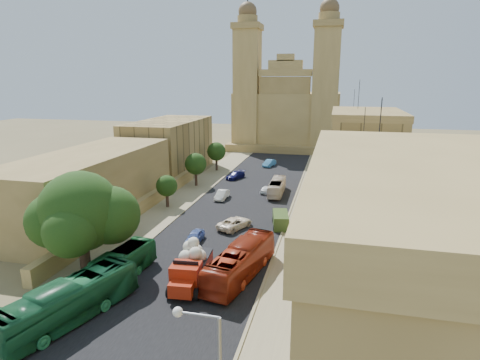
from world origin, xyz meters
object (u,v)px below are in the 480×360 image
at_px(olive_pickup, 280,220).
at_px(bus_cream_east, 277,187).
at_px(church, 287,111).
at_px(street_tree_a, 123,212).
at_px(car_blue_a, 195,237).
at_px(pedestrian_a, 299,254).
at_px(car_white_a, 222,195).
at_px(street_tree_d, 216,152).
at_px(car_blue_b, 269,163).
at_px(bus_green_north, 116,268).
at_px(car_dkblue, 235,175).
at_px(red_truck, 191,266).
at_px(street_tree_c, 196,164).
at_px(car_white_b, 267,189).
at_px(ficus_tree, 81,214).
at_px(car_cream, 235,223).
at_px(bus_red_east, 241,262).
at_px(pedestrian_c, 291,246).
at_px(bus_green_south, 69,302).
at_px(street_tree_b, 167,186).

distance_m(olive_pickup, bus_cream_east, 14.22).
relative_size(church, street_tree_a, 7.61).
relative_size(car_blue_a, pedestrian_a, 1.90).
bearing_deg(church, car_white_a, -94.21).
bearing_deg(olive_pickup, church, 96.33).
xyz_separation_m(street_tree_d, bus_cream_east, (14.00, -14.01, -2.57)).
xyz_separation_m(street_tree_a, car_blue_b, (9.50, 42.01, -2.51)).
height_order(bus_green_north, car_dkblue, bus_green_north).
relative_size(red_truck, bus_cream_east, 0.82).
distance_m(church, street_tree_c, 44.15).
bearing_deg(car_white_b, ficus_tree, 78.10).
height_order(street_tree_a, car_white_b, street_tree_a).
bearing_deg(bus_cream_east, street_tree_d, -46.73).
relative_size(olive_pickup, car_cream, 0.89).
relative_size(bus_red_east, car_white_a, 2.76).
bearing_deg(pedestrian_c, car_cream, -104.95).
bearing_deg(bus_cream_east, bus_red_east, 89.85).
bearing_deg(car_blue_b, car_white_a, -83.36).
xyz_separation_m(car_blue_a, pedestrian_c, (10.61, -0.79, 0.29)).
xyz_separation_m(olive_pickup, car_blue_b, (-7.00, 34.01, -0.14)).
bearing_deg(car_cream, car_blue_b, -62.61).
relative_size(olive_pickup, bus_cream_east, 0.52).
bearing_deg(car_blue_b, car_cream, -73.35).
xyz_separation_m(bus_green_south, car_blue_a, (3.94, 16.20, -0.96)).
height_order(car_blue_a, pedestrian_a, pedestrian_a).
bearing_deg(street_tree_c, car_white_a, -45.71).
xyz_separation_m(car_blue_a, car_white_b, (4.32, 21.38, -0.06)).
distance_m(church, pedestrian_a, 69.30).
bearing_deg(bus_cream_east, car_blue_a, 72.31).
xyz_separation_m(church, bus_green_north, (-5.71, -75.74, -8.16)).
bearing_deg(street_tree_a, street_tree_b, 90.00).
bearing_deg(street_tree_b, car_dkblue, 73.75).
relative_size(street_tree_b, bus_red_east, 0.42).
bearing_deg(olive_pickup, street_tree_c, 135.88).
xyz_separation_m(bus_green_north, car_white_a, (2.09, 26.58, -0.70)).
xyz_separation_m(street_tree_d, car_cream, (11.24, -29.89, -3.06)).
distance_m(street_tree_a, street_tree_c, 24.01).
bearing_deg(pedestrian_a, red_truck, 19.91).
xyz_separation_m(bus_red_east, car_blue_b, (-5.26, 47.63, -0.83)).
xyz_separation_m(street_tree_c, bus_green_north, (4.29, -33.12, -2.37)).
xyz_separation_m(ficus_tree, car_white_a, (5.80, 25.45, -5.03)).
bearing_deg(bus_cream_east, street_tree_b, 33.81).
bearing_deg(pedestrian_a, bus_green_north, 10.54).
distance_m(car_blue_a, pedestrian_a, 11.88).
height_order(red_truck, pedestrian_c, red_truck).
distance_m(street_tree_c, olive_pickup, 23.17).
bearing_deg(car_white_a, bus_green_south, -93.35).
height_order(street_tree_a, car_blue_a, street_tree_a).
xyz_separation_m(olive_pickup, car_blue_a, (-8.51, -6.99, -0.20)).
bearing_deg(car_blue_a, bus_red_east, -45.61).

